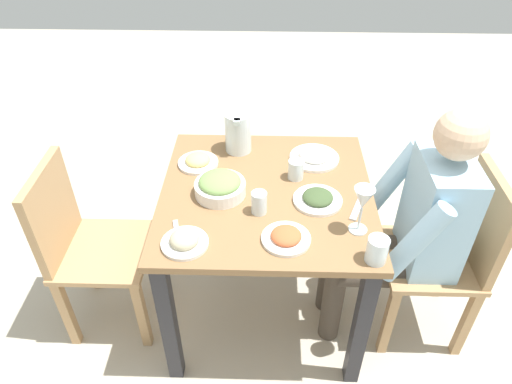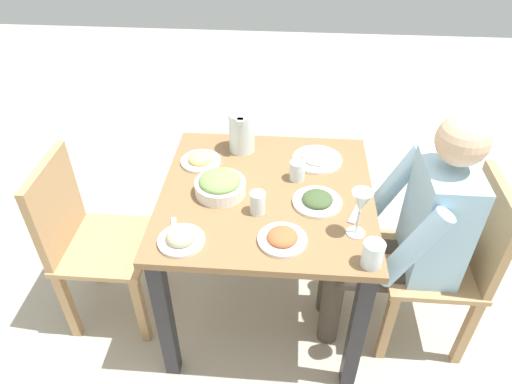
# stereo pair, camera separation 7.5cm
# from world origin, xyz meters

# --- Properties ---
(ground_plane) EXTENTS (8.00, 8.00, 0.00)m
(ground_plane) POSITION_xyz_m (0.00, 0.00, 0.00)
(ground_plane) COLOR #B7AD99
(dining_table) EXTENTS (0.88, 0.88, 0.74)m
(dining_table) POSITION_xyz_m (0.00, 0.00, 0.61)
(dining_table) COLOR olive
(dining_table) RESTS_ON ground_plane
(chair_near) EXTENTS (0.40, 0.40, 0.87)m
(chair_near) POSITION_xyz_m (-0.08, -0.80, 0.49)
(chair_near) COLOR tan
(chair_near) RESTS_ON ground_plane
(chair_far) EXTENTS (0.40, 0.40, 0.87)m
(chair_far) POSITION_xyz_m (-0.07, 0.80, 0.49)
(chair_far) COLOR tan
(chair_far) RESTS_ON ground_plane
(diner_near) EXTENTS (0.48, 0.53, 1.17)m
(diner_near) POSITION_xyz_m (-0.08, -0.60, 0.64)
(diner_near) COLOR #9EC6E0
(diner_near) RESTS_ON ground_plane
(water_pitcher) EXTENTS (0.16, 0.12, 0.19)m
(water_pitcher) POSITION_xyz_m (0.31, 0.13, 0.84)
(water_pitcher) COLOR silver
(water_pitcher) RESTS_ON dining_table
(salad_bowl) EXTENTS (0.21, 0.21, 0.09)m
(salad_bowl) POSITION_xyz_m (-0.02, 0.19, 0.78)
(salad_bowl) COLOR white
(salad_bowl) RESTS_ON dining_table
(plate_beans) EXTENTS (0.17, 0.17, 0.06)m
(plate_beans) POSITION_xyz_m (-0.32, 0.29, 0.76)
(plate_beans) COLOR white
(plate_beans) RESTS_ON dining_table
(plate_yoghurt) EXTENTS (0.22, 0.22, 0.05)m
(plate_yoghurt) POSITION_xyz_m (0.24, -0.21, 0.76)
(plate_yoghurt) COLOR white
(plate_yoghurt) RESTS_ON dining_table
(plate_dolmas) EXTENTS (0.20, 0.20, 0.04)m
(plate_dolmas) POSITION_xyz_m (-0.06, -0.21, 0.76)
(plate_dolmas) COLOR white
(plate_dolmas) RESTS_ON dining_table
(plate_rice_curry) EXTENTS (0.18, 0.18, 0.04)m
(plate_rice_curry) POSITION_xyz_m (-0.29, -0.07, 0.76)
(plate_rice_curry) COLOR white
(plate_rice_curry) RESTS_ON dining_table
(plate_fries) EXTENTS (0.18, 0.18, 0.05)m
(plate_fries) POSITION_xyz_m (0.19, 0.31, 0.76)
(plate_fries) COLOR white
(plate_fries) RESTS_ON dining_table
(water_glass_far_left) EXTENTS (0.06, 0.06, 0.09)m
(water_glass_far_left) POSITION_xyz_m (-0.13, 0.03, 0.79)
(water_glass_far_left) COLOR silver
(water_glass_far_left) RESTS_ON dining_table
(water_glass_by_pitcher) EXTENTS (0.08, 0.08, 0.10)m
(water_glass_by_pitcher) POSITION_xyz_m (-0.38, -0.38, 0.79)
(water_glass_by_pitcher) COLOR silver
(water_glass_by_pitcher) RESTS_ON dining_table
(water_glass_center) EXTENTS (0.07, 0.07, 0.09)m
(water_glass_center) POSITION_xyz_m (0.10, -0.12, 0.78)
(water_glass_center) COLOR silver
(water_glass_center) RESTS_ON dining_table
(wine_glass) EXTENTS (0.08, 0.08, 0.20)m
(wine_glass) POSITION_xyz_m (-0.23, -0.35, 0.88)
(wine_glass) COLOR silver
(wine_glass) RESTS_ON dining_table
(fork_near) EXTENTS (0.17, 0.09, 0.01)m
(fork_near) POSITION_xyz_m (-0.10, -0.36, 0.74)
(fork_near) COLOR silver
(fork_near) RESTS_ON dining_table
(knife_near) EXTENTS (0.18, 0.06, 0.01)m
(knife_near) POSITION_xyz_m (-0.29, 0.33, 0.74)
(knife_near) COLOR silver
(knife_near) RESTS_ON dining_table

